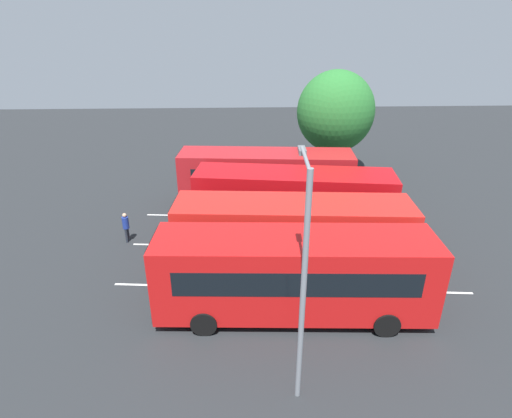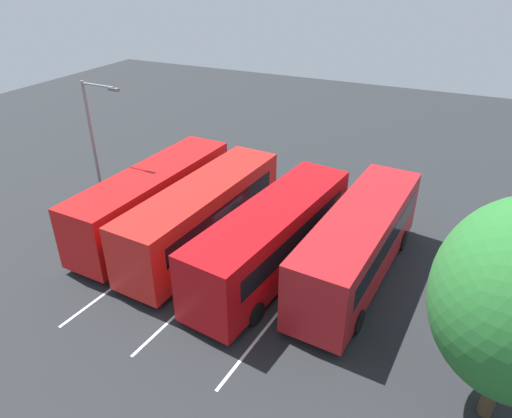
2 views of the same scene
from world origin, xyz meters
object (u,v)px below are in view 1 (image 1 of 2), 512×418
bus_far_left (265,177)px  bus_far_right (293,274)px  bus_center_right (292,234)px  pedestrian (126,225)px  street_lamp (303,274)px  depot_tree (336,112)px  bus_center_left (293,199)px

bus_far_left → bus_far_right: bearing=96.7°
bus_center_right → bus_far_right: (0.31, 3.10, 0.00)m
pedestrian → bus_far_right: bearing=-22.7°
bus_far_right → pedestrian: bus_far_right is taller
bus_far_left → pedestrian: (7.31, 4.43, -0.87)m
bus_far_left → bus_far_right: (-0.39, 10.40, 0.00)m
street_lamp → depot_tree: (-5.07, -19.44, 0.33)m
pedestrian → street_lamp: street_lamp is taller
bus_center_right → depot_tree: (-4.50, -12.76, 2.71)m
bus_far_right → depot_tree: size_ratio=1.41×
bus_center_left → bus_center_right: (0.51, 3.81, 0.00)m
street_lamp → depot_tree: bearing=-11.8°
bus_far_left → bus_center_right: size_ratio=1.00×
bus_center_left → depot_tree: 10.16m
bus_far_left → bus_center_right: same height
bus_far_left → depot_tree: size_ratio=1.41×
depot_tree → street_lamp: bearing=75.4°
bus_far_left → bus_center_left: size_ratio=0.99×
bus_far_right → street_lamp: street_lamp is taller
bus_center_left → pedestrian: 8.63m
bus_far_left → bus_center_right: (-0.71, 7.30, 0.00)m
bus_center_right → pedestrian: bearing=-15.6°
pedestrian → bus_center_right: bearing=-4.7°
bus_far_left → street_lamp: 14.18m
bus_far_right → depot_tree: depot_tree is taller
bus_far_left → bus_center_left: bearing=113.8°
pedestrian → depot_tree: size_ratio=0.22×
bus_center_left → depot_tree: depot_tree is taller
bus_center_left → pedestrian: size_ratio=6.54×
pedestrian → depot_tree: 16.35m
bus_far_left → bus_far_right: same height
bus_far_left → bus_center_right: 7.33m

